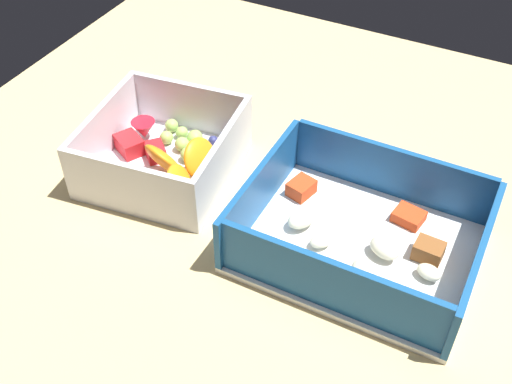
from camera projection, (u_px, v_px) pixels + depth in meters
table_surface at (267, 225)px, 63.46cm from camera, size 80.00×80.00×2.00cm
pasta_container at (361, 234)px, 58.59cm from camera, size 21.24×16.64×6.30cm
fruit_bowl at (166, 154)px, 66.45cm from camera, size 16.05×16.50×6.50cm
candy_bar at (368, 157)px, 68.76cm from camera, size 7.11×2.75×1.20cm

